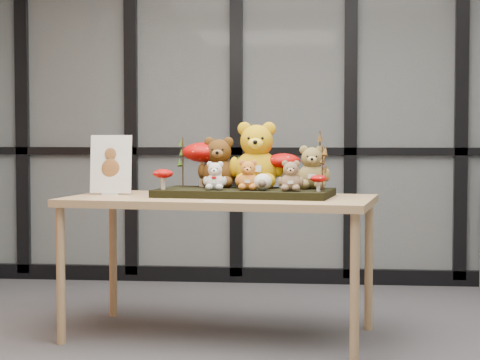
# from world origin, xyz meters

# --- Properties ---
(room_shell) EXTENTS (5.00, 5.00, 5.00)m
(room_shell) POSITION_xyz_m (0.00, 0.00, 1.68)
(room_shell) COLOR #B2AFA8
(room_shell) RESTS_ON floor
(glass_partition) EXTENTS (4.90, 0.06, 2.78)m
(glass_partition) POSITION_xyz_m (-0.00, 2.47, 1.42)
(glass_partition) COLOR #2D383F
(glass_partition) RESTS_ON floor
(display_table) EXTENTS (1.86, 1.11, 0.82)m
(display_table) POSITION_xyz_m (-0.35, 0.59, 0.76)
(display_table) COLOR tan
(display_table) RESTS_ON floor
(diorama_tray) EXTENTS (1.07, 0.64, 0.04)m
(diorama_tray) POSITION_xyz_m (-0.21, 0.64, 0.84)
(diorama_tray) COLOR black
(diorama_tray) RESTS_ON display_table
(bear_pooh_yellow) EXTENTS (0.37, 0.34, 0.43)m
(bear_pooh_yellow) POSITION_xyz_m (-0.15, 0.77, 1.08)
(bear_pooh_yellow) COLOR #CD990C
(bear_pooh_yellow) RESTS_ON diorama_tray
(bear_brown_medium) EXTENTS (0.28, 0.26, 0.33)m
(bear_brown_medium) POSITION_xyz_m (-0.38, 0.80, 1.03)
(bear_brown_medium) COLOR #4D2C0E
(bear_brown_medium) RESTS_ON diorama_tray
(bear_tan_back) EXTENTS (0.24, 0.22, 0.28)m
(bear_tan_back) POSITION_xyz_m (0.18, 0.69, 1.00)
(bear_tan_back) COLOR olive
(bear_tan_back) RESTS_ON diorama_tray
(bear_small_yellow) EXTENTS (0.16, 0.15, 0.19)m
(bear_small_yellow) POSITION_xyz_m (-0.18, 0.54, 0.96)
(bear_small_yellow) COLOR orange
(bear_small_yellow) RESTS_ON diorama_tray
(bear_white_bow) EXTENTS (0.15, 0.14, 0.18)m
(bear_white_bow) POSITION_xyz_m (-0.37, 0.53, 0.95)
(bear_white_bow) COLOR silver
(bear_white_bow) RESTS_ON diorama_tray
(bear_beige_small) EXTENTS (0.16, 0.15, 0.19)m
(bear_beige_small) POSITION_xyz_m (0.06, 0.48, 0.96)
(bear_beige_small) COLOR #88694A
(bear_beige_small) RESTS_ON diorama_tray
(plush_cream_hedgehog) EXTENTS (0.09, 0.08, 0.11)m
(plush_cream_hedgehog) POSITION_xyz_m (-0.10, 0.52, 0.92)
(plush_cream_hedgehog) COLOR white
(plush_cream_hedgehog) RESTS_ON diorama_tray
(mushroom_back_left) EXTENTS (0.27, 0.27, 0.30)m
(mushroom_back_left) POSITION_xyz_m (-0.48, 0.86, 1.01)
(mushroom_back_left) COLOR #9C0705
(mushroom_back_left) RESTS_ON diorama_tray
(mushroom_back_right) EXTENTS (0.20, 0.20, 0.23)m
(mushroom_back_right) POSITION_xyz_m (0.01, 0.78, 0.98)
(mushroom_back_right) COLOR #9C0705
(mushroom_back_right) RESTS_ON diorama_tray
(mushroom_front_left) EXTENTS (0.12, 0.12, 0.13)m
(mushroom_front_left) POSITION_xyz_m (-0.68, 0.56, 0.93)
(mushroom_front_left) COLOR #9C0705
(mushroom_front_left) RESTS_ON diorama_tray
(mushroom_front_right) EXTENTS (0.09, 0.09, 0.10)m
(mushroom_front_right) POSITION_xyz_m (0.22, 0.46, 0.91)
(mushroom_front_right) COLOR #9C0705
(mushroom_front_right) RESTS_ON diorama_tray
(sprig_green_far_left) EXTENTS (0.05, 0.05, 0.30)m
(sprig_green_far_left) POSITION_xyz_m (-0.61, 0.83, 1.01)
(sprig_green_far_left) COLOR #203E0E
(sprig_green_far_left) RESTS_ON diorama_tray
(sprig_green_mid_left) EXTENTS (0.05, 0.05, 0.27)m
(sprig_green_mid_left) POSITION_xyz_m (-0.44, 0.86, 1.00)
(sprig_green_mid_left) COLOR #203E0E
(sprig_green_mid_left) RESTS_ON diorama_tray
(sprig_dry_far_right) EXTENTS (0.05, 0.05, 0.34)m
(sprig_dry_far_right) POSITION_xyz_m (0.23, 0.69, 1.03)
(sprig_dry_far_right) COLOR brown
(sprig_dry_far_right) RESTS_ON diorama_tray
(sprig_dry_mid_right) EXTENTS (0.05, 0.05, 0.25)m
(sprig_dry_mid_right) POSITION_xyz_m (0.24, 0.55, 0.99)
(sprig_dry_mid_right) COLOR brown
(sprig_dry_mid_right) RESTS_ON diorama_tray
(sprig_green_centre) EXTENTS (0.05, 0.05, 0.18)m
(sprig_green_centre) POSITION_xyz_m (-0.25, 0.84, 0.96)
(sprig_green_centre) COLOR #203E0E
(sprig_green_centre) RESTS_ON diorama_tray
(sign_holder) EXTENTS (0.25, 0.06, 0.36)m
(sign_holder) POSITION_xyz_m (-1.03, 0.71, 0.99)
(sign_holder) COLOR silver
(sign_holder) RESTS_ON display_table
(label_card) EXTENTS (0.10, 0.03, 0.00)m
(label_card) POSITION_xyz_m (-0.35, 0.24, 0.82)
(label_card) COLOR white
(label_card) RESTS_ON display_table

